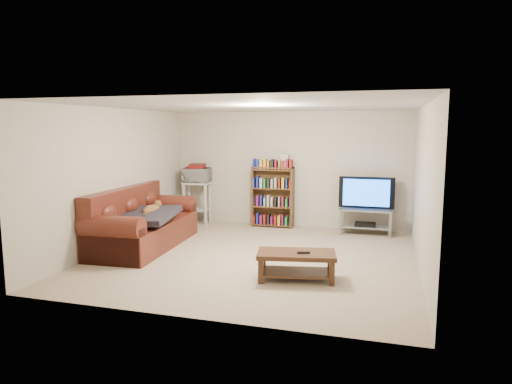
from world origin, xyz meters
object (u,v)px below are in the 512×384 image
(coffee_table, at_px, (296,260))
(bookshelf, at_px, (273,196))
(tv_stand, at_px, (365,217))
(sofa, at_px, (140,227))

(coffee_table, distance_m, bookshelf, 3.43)
(tv_stand, xyz_separation_m, bookshelf, (-1.91, 0.15, 0.31))
(tv_stand, bearing_deg, bookshelf, 175.25)
(coffee_table, bearing_deg, bookshelf, 99.03)
(coffee_table, bearing_deg, sofa, 151.04)
(tv_stand, bearing_deg, sofa, -151.37)
(coffee_table, relative_size, bookshelf, 0.90)
(sofa, bearing_deg, coffee_table, -21.72)
(coffee_table, bearing_deg, tv_stand, 65.30)
(tv_stand, relative_size, bookshelf, 0.79)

